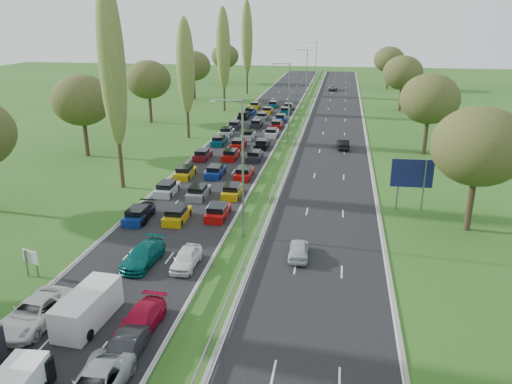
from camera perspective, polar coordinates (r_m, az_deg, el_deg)
The scene contains 22 objects.
ground at distance 78.41m, azimuth 3.82°, elevation 5.91°, with size 260.00×260.00×0.00m, color #26531A.
near_carriageway at distance 81.77m, azimuth -0.72°, elevation 6.50°, with size 10.50×215.00×0.04m, color black.
far_carriageway at distance 80.47m, azimuth 8.83°, elevation 6.07°, with size 10.50×215.00×0.04m, color black.
central_reservation at distance 80.72m, azimuth 4.02°, elevation 6.69°, with size 2.36×215.00×0.32m.
lamp_columns at distance 75.30m, azimuth 3.76°, elevation 10.01°, with size 0.18×140.18×12.00m.
poplar_row at distance 68.61m, azimuth -10.90°, elevation 14.20°, with size 2.80×127.80×22.44m.
woodland_left at distance 68.65m, azimuth -20.63°, elevation 9.37°, with size 8.00×166.00×11.10m.
woodland_right at distance 64.50m, azimuth 20.34°, elevation 8.85°, with size 8.00×153.00×11.10m.
traffic_queue_fill at distance 77.00m, azimuth -1.38°, elevation 6.03°, with size 9.12×69.22×0.80m.
near_car_2 at distance 34.48m, azimuth -23.98°, elevation -12.46°, with size 2.64×5.73×1.59m, color white.
near_car_3 at distance 48.25m, azimuth -13.01°, elevation -2.32°, with size 1.82×4.48×1.30m, color black.
near_car_7 at distance 39.63m, azimuth -12.80°, elevation -7.05°, with size 2.06×5.06×1.47m, color #055552.
near_car_8 at distance 39.74m, azimuth -12.67°, elevation -7.05°, with size 1.61×4.01×1.37m, color #C3B70D.
near_car_9 at distance 29.71m, azimuth -14.77°, elevation -17.04°, with size 1.45×4.15×1.37m, color black.
near_car_11 at distance 31.92m, azimuth -13.08°, elevation -14.08°, with size 1.93×4.75×1.38m, color #AD0A2C.
near_car_12 at distance 38.66m, azimuth -7.98°, elevation -7.48°, with size 1.66×4.14×1.41m, color white.
far_car_0 at distance 39.87m, azimuth 4.90°, elevation -6.55°, with size 1.57×3.90×1.33m, color #B7BEC2.
far_car_1 at distance 74.02m, azimuth 9.92°, elevation 5.46°, with size 1.54×4.41×1.45m, color black.
far_car_2 at distance 136.48m, azimuth 8.77°, elevation 11.71°, with size 2.28×4.96×1.38m, color slate.
white_van_rear at distance 33.44m, azimuth -18.48°, elevation -12.22°, with size 2.06×5.26×2.11m.
info_sign at distance 40.13m, azimuth -24.34°, elevation -7.06°, with size 1.46×0.55×2.10m.
direction_sign at distance 50.67m, azimuth 17.40°, elevation 1.79°, with size 4.00×0.25×5.20m.
Camera 1 is at (12.33, 4.07, 17.95)m, focal length 35.00 mm.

